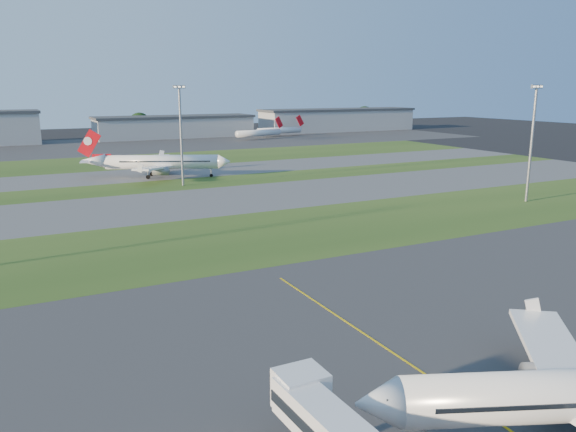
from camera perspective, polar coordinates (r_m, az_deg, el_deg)
ground at (r=50.22m, az=9.83°, el=-17.25°), size 700.00×700.00×0.00m
apron_near at (r=50.22m, az=9.83°, el=-17.25°), size 300.00×70.00×0.01m
grass_strip_a at (r=93.80m, az=-9.52°, el=-2.81°), size 300.00×34.00×0.01m
taxiway_a at (r=124.84m, az=-14.15°, el=0.89°), size 300.00×32.00×0.01m
grass_strip_b at (r=148.92m, az=-16.36°, el=2.65°), size 300.00×18.00×0.01m
taxiway_b at (r=170.33m, az=-17.79°, el=3.78°), size 300.00×26.00×0.01m
grass_strip_c at (r=202.69m, az=-19.36°, el=5.03°), size 300.00×40.00×0.01m
apron_far at (r=261.92m, az=-21.24°, el=6.50°), size 400.00×80.00×0.01m
yellow_line at (r=53.05m, az=14.33°, el=-15.73°), size 0.25×60.00×0.02m
airliner_taxiing at (r=165.16m, az=-12.78°, el=5.33°), size 36.97×31.49×12.36m
mini_jet_near at (r=284.25m, az=-2.97°, el=8.44°), size 28.36×8.31×9.48m
mini_jet_far at (r=300.94m, az=-0.85°, el=8.70°), size 28.64×5.23×9.48m
light_mast_centre at (r=148.70m, az=-10.84°, el=8.68°), size 3.20×0.70×25.80m
light_mast_east at (r=136.14m, az=23.56°, el=7.49°), size 3.20×0.70×25.80m
hangar_east at (r=301.30m, az=-11.42°, el=8.91°), size 81.60×23.00×11.20m
hangar_far_east at (r=342.19m, az=5.12°, el=9.71°), size 96.90×23.00×13.20m
tree_mid_west at (r=301.04m, az=-26.01°, el=7.91°), size 9.90×9.90×10.80m
tree_mid_east at (r=311.14m, az=-14.84°, el=9.07°), size 11.55×11.55×12.60m
tree_east at (r=333.56m, az=-1.92°, el=9.60°), size 10.45×10.45×11.40m
tree_far_east at (r=372.00m, az=7.77°, el=10.02°), size 12.65×12.65×13.80m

